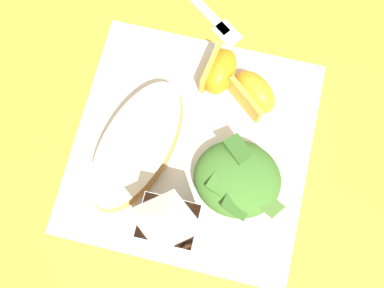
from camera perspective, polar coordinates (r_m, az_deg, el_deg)
ground at (r=0.55m, az=-0.00°, el=-0.67°), size 3.00×3.00×0.00m
white_plate at (r=0.54m, az=-0.00°, el=-0.47°), size 0.28×0.28×0.02m
cheesy_pizza_bread at (r=0.52m, az=-7.06°, el=-0.22°), size 0.12×0.18×0.04m
green_salad_pile at (r=0.51m, az=5.87°, el=-4.45°), size 0.11×0.10×0.04m
milk_carton at (r=0.46m, az=-3.15°, el=-10.09°), size 0.06×0.05×0.11m
orange_wedge_front at (r=0.54m, az=7.99°, el=6.53°), size 0.07×0.07×0.04m
orange_wedge_middle at (r=0.54m, az=3.50°, el=9.35°), size 0.05×0.06×0.04m
metal_fork at (r=0.63m, az=0.79°, el=17.80°), size 0.16×0.13×0.01m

